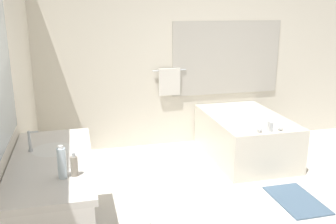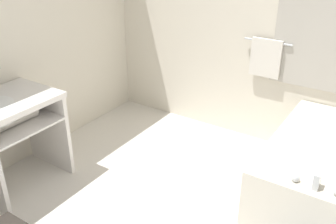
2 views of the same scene
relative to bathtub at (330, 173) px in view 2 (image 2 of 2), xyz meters
The scene contains 2 objects.
wall_back_with_blinds 1.42m from the bathtub, 126.11° to the left, with size 7.40×0.13×2.70m.
bathtub is the anchor object (origin of this frame).
Camera 2 is at (0.89, -1.50, 2.18)m, focal length 40.00 mm.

